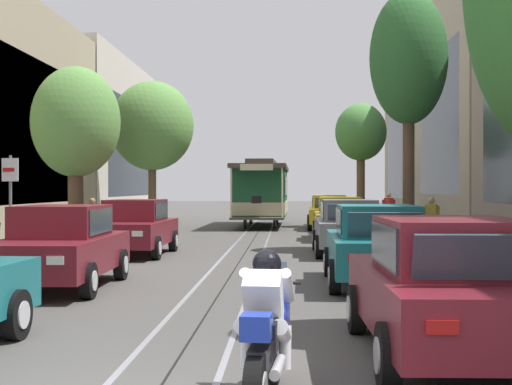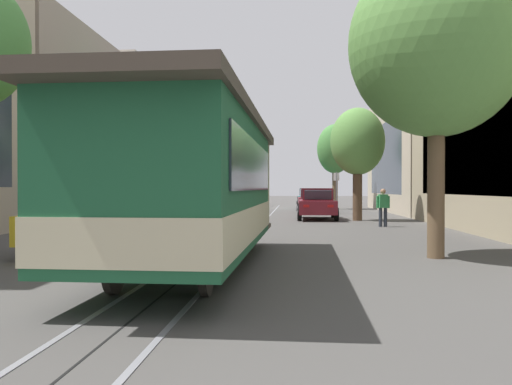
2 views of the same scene
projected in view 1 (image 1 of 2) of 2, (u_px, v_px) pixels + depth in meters
ground_plane at (250, 245)px, 24.75m from camera, size 160.00×160.00×0.00m
trolley_track_rails at (254, 239)px, 27.48m from camera, size 1.14×55.34×0.01m
parked_car_maroon_second_left at (61, 246)px, 14.00m from camera, size 2.04×4.38×1.58m
parked_car_maroon_mid_left at (135, 227)px, 20.85m from camera, size 2.05×4.38×1.58m
parked_car_maroon_near_right at (449, 287)px, 8.26m from camera, size 2.05×4.38×1.58m
parked_car_teal_second_right at (377, 245)px, 14.40m from camera, size 2.06×4.39×1.58m
parked_car_grey_mid_right at (348, 227)px, 21.02m from camera, size 2.02×4.37×1.58m
parked_car_yellow_fourth_right at (340, 218)px, 27.18m from camera, size 2.07×4.39×1.58m
parked_car_yellow_fifth_right at (329, 212)px, 33.70m from camera, size 2.08×4.40×1.58m
street_tree_kerb_left_second at (76, 124)px, 21.67m from camera, size 2.64×2.26×5.51m
street_tree_kerb_left_mid at (152, 126)px, 34.79m from camera, size 3.94×3.49×6.98m
street_tree_kerb_right_second at (408, 60)px, 22.56m from camera, size 2.38×2.57×8.00m
street_tree_kerb_right_mid at (361, 134)px, 36.05m from camera, size 2.52×2.54×6.06m
cable_car_trolley at (262, 193)px, 36.84m from camera, size 2.72×9.16×3.28m
motorcycle_with_rider at (266, 333)px, 6.42m from camera, size 0.59×1.99×1.37m
pedestrian_on_left_pavement at (389, 211)px, 30.07m from camera, size 0.55×0.42×1.73m
pedestrian_on_right_pavement at (92, 217)px, 25.63m from camera, size 0.55×0.30×1.56m
pedestrian_crossing_far at (431, 218)px, 24.73m from camera, size 0.55×0.35×1.60m
fire_hydrant at (447, 256)px, 15.93m from camera, size 0.40×0.22×0.84m
street_sign_post at (10, 202)px, 15.25m from camera, size 0.36×0.08×2.59m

